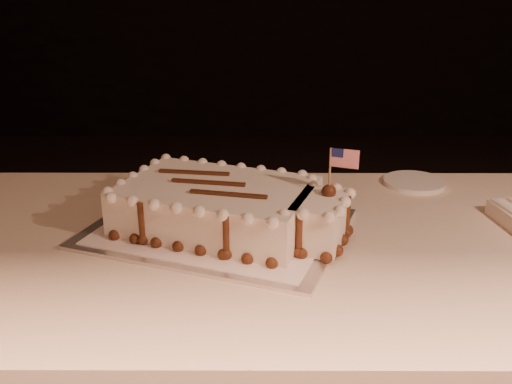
{
  "coord_description": "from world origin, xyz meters",
  "views": [
    {
      "loc": [
        -0.22,
        -0.43,
        1.26
      ],
      "look_at": [
        -0.22,
        0.65,
        0.84
      ],
      "focal_mm": 40.0,
      "sensor_mm": 36.0,
      "label": 1
    }
  ],
  "objects": [
    {
      "name": "sheet_cake",
      "position": [
        -0.28,
        0.64,
        0.81
      ],
      "size": [
        0.5,
        0.38,
        0.19
      ],
      "color": "white",
      "rests_on": "doily"
    },
    {
      "name": "side_plate",
      "position": [
        0.17,
        0.91,
        0.76
      ],
      "size": [
        0.15,
        0.15,
        0.01
      ],
      "primitive_type": "cylinder",
      "color": "white",
      "rests_on": "banquet_table"
    },
    {
      "name": "doily",
      "position": [
        -0.3,
        0.65,
        0.76
      ],
      "size": [
        0.54,
        0.48,
        0.0
      ],
      "primitive_type": "cube",
      "rotation": [
        0.0,
        0.0,
        -0.35
      ],
      "color": "white",
      "rests_on": "cake_board"
    },
    {
      "name": "cake_board",
      "position": [
        -0.3,
        0.65,
        0.75
      ],
      "size": [
        0.6,
        0.53,
        0.01
      ],
      "primitive_type": "cube",
      "rotation": [
        0.0,
        0.0,
        -0.35
      ],
      "color": "silver",
      "rests_on": "banquet_table"
    }
  ]
}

